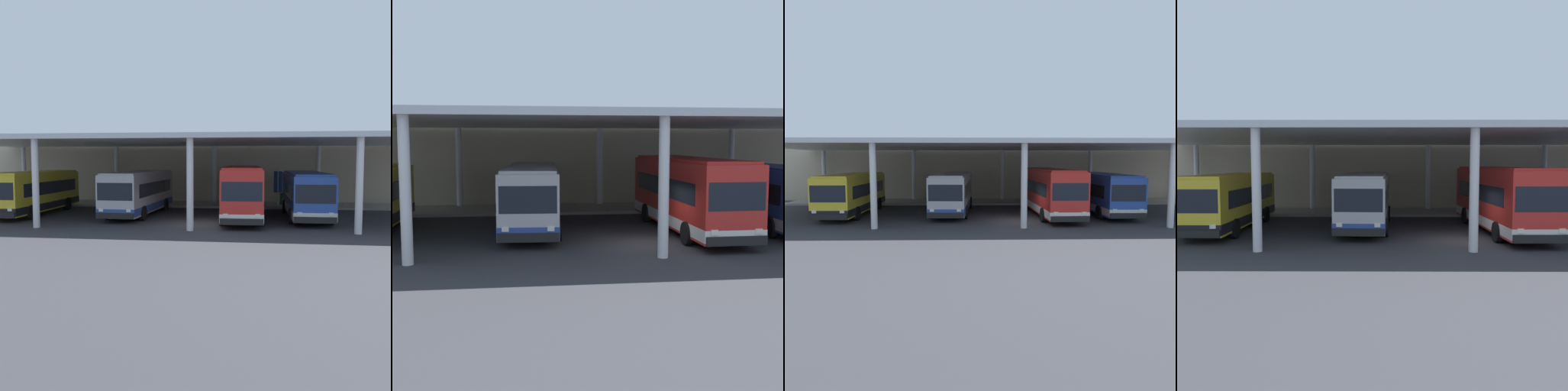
{
  "view_description": "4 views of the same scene",
  "coord_description": "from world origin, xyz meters",
  "views": [
    {
      "loc": [
        3.59,
        -27.82,
        4.06
      ],
      "look_at": [
        -0.58,
        4.4,
        1.46
      ],
      "focal_mm": 41.6,
      "sensor_mm": 36.0,
      "label": 1
    },
    {
      "loc": [
        -5.23,
        -21.23,
        4.29
      ],
      "look_at": [
        -1.89,
        4.97,
        1.62
      ],
      "focal_mm": 47.96,
      "sensor_mm": 36.0,
      "label": 2
    },
    {
      "loc": [
        -3.27,
        -25.16,
        4.18
      ],
      "look_at": [
        -2.57,
        3.34,
        1.5
      ],
      "focal_mm": 33.97,
      "sensor_mm": 36.0,
      "label": 3
    },
    {
      "loc": [
        -4.18,
        -20.56,
        3.77
      ],
      "look_at": [
        -4.36,
        3.75,
        1.95
      ],
      "focal_mm": 39.24,
      "sensor_mm": 36.0,
      "label": 4
    }
  ],
  "objects": [
    {
      "name": "trash_bin",
      "position": [
        6.07,
        11.58,
        0.68
      ],
      "size": [
        0.52,
        0.52,
        0.98
      ],
      "color": "#236638",
      "rests_on": "platform_kerb"
    },
    {
      "name": "station_building_facade",
      "position": [
        0.0,
        15.0,
        3.24
      ],
      "size": [
        48.0,
        1.6,
        6.49
      ],
      "primitive_type": "cube",
      "color": "#C1B293",
      "rests_on": "ground"
    },
    {
      "name": "platform_kerb",
      "position": [
        0.0,
        11.75,
        0.09
      ],
      "size": [
        42.0,
        4.5,
        0.18
      ],
      "primitive_type": "cube",
      "color": "gray",
      "rests_on": "ground"
    },
    {
      "name": "bench_waiting",
      "position": [
        8.89,
        11.82,
        0.66
      ],
      "size": [
        1.8,
        0.45,
        0.92
      ],
      "color": "#383D47",
      "rests_on": "platform_kerb"
    },
    {
      "name": "bus_nearest_bay",
      "position": [
        -12.53,
        3.96,
        1.66
      ],
      "size": [
        2.74,
        10.53,
        3.17
      ],
      "color": "yellow",
      "rests_on": "ground"
    },
    {
      "name": "ground_plane",
      "position": [
        0.0,
        0.0,
        0.0
      ],
      "size": [
        200.0,
        200.0,
        0.0
      ],
      "primitive_type": "plane",
      "color": "#333338"
    },
    {
      "name": "bus_second_bay",
      "position": [
        -4.74,
        4.5,
        1.66
      ],
      "size": [
        3.07,
        10.64,
        3.17
      ],
      "color": "#B7B7BC",
      "rests_on": "ground"
    },
    {
      "name": "banner_sign",
      "position": [
        5.61,
        10.94,
        1.98
      ],
      "size": [
        0.7,
        0.12,
        3.2
      ],
      "color": "#B2B2B7",
      "rests_on": "platform_kerb"
    },
    {
      "name": "bus_far_bay",
      "position": [
        7.15,
        4.06,
        1.66
      ],
      "size": [
        2.75,
        10.54,
        3.17
      ],
      "color": "#284CA8",
      "rests_on": "ground"
    },
    {
      "name": "canopy_shelter",
      "position": [
        0.0,
        5.5,
        5.29
      ],
      "size": [
        40.0,
        17.0,
        5.55
      ],
      "color": "silver",
      "rests_on": "ground"
    },
    {
      "name": "bus_middle_bay",
      "position": [
        2.79,
        3.2,
        1.84
      ],
      "size": [
        2.9,
        11.38,
        3.57
      ],
      "color": "red",
      "rests_on": "ground"
    }
  ]
}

